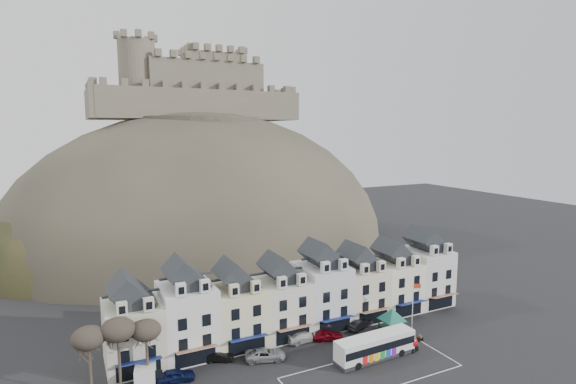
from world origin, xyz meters
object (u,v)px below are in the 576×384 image
object	(u,v)px
bus_shelter	(392,315)
car_maroon	(327,335)
car_silver	(265,355)
bus	(375,346)
car_navy	(176,375)
red_buoy	(411,343)
white_van	(146,370)
flagpole	(413,305)
car_white	(304,336)
car_charcoal	(360,324)
car_black	(218,357)

from	to	relation	value
bus_shelter	car_maroon	distance (m)	9.80
car_silver	bus_shelter	bearing A→B (deg)	-77.90
bus	car_navy	size ratio (longest dim) A/B	2.57
red_buoy	white_van	distance (m)	34.07
bus_shelter	flagpole	world-z (taller)	flagpole
car_maroon	bus	bearing A→B (deg)	-138.57
bus	car_maroon	world-z (taller)	bus
car_white	car_maroon	size ratio (longest dim) A/B	1.18
car_charcoal	car_navy	bearing A→B (deg)	77.81
car_silver	car_charcoal	bearing A→B (deg)	-65.12
car_black	car_silver	world-z (taller)	car_silver
car_black	car_maroon	world-z (taller)	car_maroon
bus_shelter	white_van	xyz separation A→B (m)	(-33.62, 3.47, -1.90)
bus_shelter	car_white	world-z (taller)	bus_shelter
car_black	car_charcoal	bearing A→B (deg)	-66.78
white_van	car_white	xyz separation A→B (m)	(21.38, 0.41, -0.44)
white_van	car_white	size ratio (longest dim) A/B	1.07
bus	bus_shelter	distance (m)	7.74
car_silver	white_van	bearing A→B (deg)	99.18
car_black	car_silver	bearing A→B (deg)	-89.66
bus	car_silver	xyz separation A→B (m)	(-12.88, 5.91, -1.03)
red_buoy	white_van	size ratio (longest dim) A/B	0.37
bus	car_navy	bearing A→B (deg)	164.30
car_silver	car_charcoal	distance (m)	16.45
flagpole	car_black	size ratio (longest dim) A/B	2.02
bus_shelter	car_charcoal	world-z (taller)	bus_shelter
car_navy	car_charcoal	size ratio (longest dim) A/B	0.98
bus_shelter	car_white	xyz separation A→B (m)	(-12.24, 3.88, -2.34)
car_black	bus	bearing A→B (deg)	-90.91
bus	car_charcoal	world-z (taller)	bus
car_silver	car_navy	bearing A→B (deg)	106.63
white_van	car_maroon	world-z (taller)	white_van
car_white	car_charcoal	world-z (taller)	car_white
bus_shelter	car_white	bearing A→B (deg)	162.66
car_maroon	car_navy	bearing A→B (deg)	113.07
white_van	car_charcoal	bearing A→B (deg)	12.44
bus	car_maroon	distance (m)	7.76
bus	flagpole	bearing A→B (deg)	18.10
flagpole	car_navy	size ratio (longest dim) A/B	1.75
red_buoy	car_navy	distance (m)	30.65
bus_shelter	car_black	bearing A→B (deg)	171.31
car_silver	car_black	bearing A→B (deg)	83.86
car_white	car_navy	bearing A→B (deg)	97.68
bus	car_black	world-z (taller)	bus
white_van	car_white	bearing A→B (deg)	12.77
flagpole	white_van	world-z (taller)	flagpole
car_black	car_white	bearing A→B (deg)	-66.78
flagpole	car_maroon	world-z (taller)	flagpole
flagpole	white_van	bearing A→B (deg)	173.05
white_van	car_black	xyz separation A→B (m)	(8.96, 0.41, -0.56)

